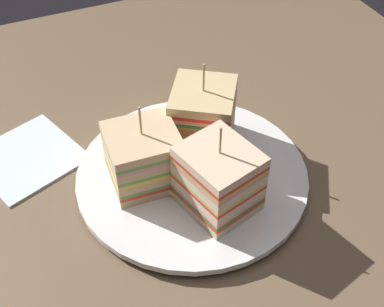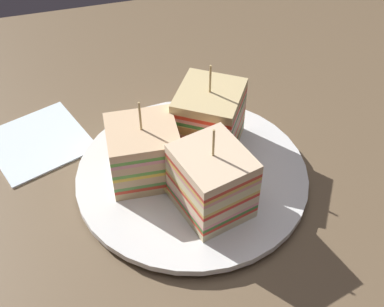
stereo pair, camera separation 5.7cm
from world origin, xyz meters
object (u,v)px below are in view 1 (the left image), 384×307
sandwich_wedge_1 (144,157)px  plate (192,175)px  sandwich_wedge_2 (218,179)px  sandwich_wedge_0 (203,117)px  napkin (27,156)px  chip_pile (186,179)px

sandwich_wedge_1 → plate: bearing=-10.4°
plate → sandwich_wedge_2: size_ratio=2.45×
sandwich_wedge_0 → napkin: (20.27, -7.46, -5.12)cm
sandwich_wedge_0 → chip_pile: sandwich_wedge_0 is taller
plate → sandwich_wedge_0: size_ratio=2.37×
plate → sandwich_wedge_0: 6.96cm
sandwich_wedge_2 → chip_pile: 5.34cm
sandwich_wedge_1 → sandwich_wedge_2: sandwich_wedge_2 is taller
sandwich_wedge_2 → chip_pile: bearing=11.5°
sandwich_wedge_0 → sandwich_wedge_1: sandwich_wedge_0 is taller
sandwich_wedge_2 → chip_pile: sandwich_wedge_2 is taller
chip_pile → napkin: chip_pile is taller
chip_pile → sandwich_wedge_0: bearing=-129.6°
sandwich_wedge_2 → sandwich_wedge_1: bearing=26.3°
sandwich_wedge_0 → napkin: sandwich_wedge_0 is taller
plate → sandwich_wedge_0: (-3.26, -4.24, 4.47)cm
chip_pile → sandwich_wedge_1: bearing=-34.5°
plate → chip_pile: (1.36, 1.36, 1.40)cm
plate → napkin: plate is taller
sandwich_wedge_2 → napkin: bearing=30.9°
sandwich_wedge_0 → sandwich_wedge_2: bearing=17.7°
sandwich_wedge_0 → sandwich_wedge_1: (8.44, 2.96, -0.49)cm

